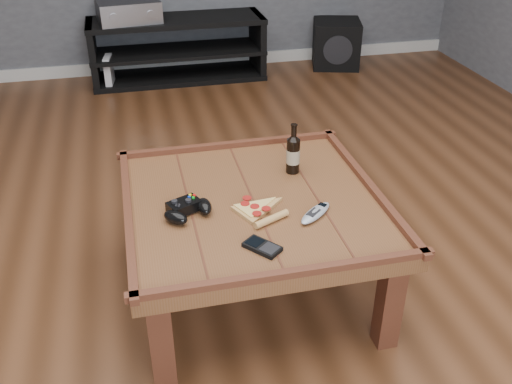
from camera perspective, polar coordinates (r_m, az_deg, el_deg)
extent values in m
plane|color=#442513|center=(2.51, -0.25, -9.60)|extent=(6.00, 6.00, 0.00)
cube|color=silver|center=(5.12, -7.97, 12.59)|extent=(5.00, 0.02, 0.10)
cube|color=brown|center=(2.26, -0.28, -1.48)|extent=(1.00, 1.00, 0.06)
cube|color=#451F12|center=(2.04, -9.46, -14.51)|extent=(0.08, 0.08, 0.39)
cube|color=#451F12|center=(2.21, 13.18, -10.77)|extent=(0.08, 0.08, 0.39)
cube|color=#451F12|center=(2.70, -11.03, -1.93)|extent=(0.08, 0.08, 0.39)
cube|color=#451F12|center=(2.83, 6.13, 0.15)|extent=(0.08, 0.08, 0.39)
cube|color=#451F12|center=(2.66, -2.63, 4.75)|extent=(1.03, 0.03, 0.03)
cube|color=#451F12|center=(1.86, 3.11, -8.17)|extent=(1.03, 0.03, 0.03)
cube|color=#451F12|center=(2.38, 11.17, 0.84)|extent=(0.03, 1.03, 0.03)
cube|color=#451F12|center=(2.20, -12.69, -2.05)|extent=(0.03, 1.03, 0.03)
cube|color=black|center=(4.78, -8.02, 16.62)|extent=(1.40, 0.45, 0.04)
cube|color=black|center=(4.84, -7.81, 13.76)|extent=(1.40, 0.45, 0.03)
cube|color=black|center=(4.91, -7.63, 11.41)|extent=(1.40, 0.45, 0.04)
cube|color=black|center=(4.82, -15.95, 13.06)|extent=(0.05, 0.44, 0.50)
cube|color=black|center=(4.94, 0.16, 14.62)|extent=(0.05, 0.44, 0.50)
cylinder|color=black|center=(2.42, 3.72, 3.61)|extent=(0.06, 0.06, 0.15)
cone|color=black|center=(2.38, 3.79, 5.52)|extent=(0.06, 0.06, 0.03)
cylinder|color=black|center=(2.37, 3.81, 6.10)|extent=(0.02, 0.02, 0.05)
cylinder|color=black|center=(2.36, 3.84, 6.71)|extent=(0.03, 0.03, 0.01)
cylinder|color=tan|center=(2.42, 3.72, 3.61)|extent=(0.06, 0.06, 0.06)
cube|color=black|center=(2.17, -7.21, -1.40)|extent=(0.14, 0.12, 0.04)
ellipsoid|color=black|center=(2.12, -8.05, -2.53)|extent=(0.11, 0.11, 0.05)
ellipsoid|color=black|center=(2.17, -5.18, -1.42)|extent=(0.06, 0.10, 0.05)
cylinder|color=black|center=(2.16, -8.17, -0.98)|extent=(0.02, 0.02, 0.01)
cylinder|color=black|center=(2.16, -6.78, -0.87)|extent=(0.02, 0.02, 0.01)
cylinder|color=yellow|center=(2.20, -6.61, -0.31)|extent=(0.01, 0.01, 0.01)
cylinder|color=red|center=(2.19, -6.20, -0.34)|extent=(0.01, 0.01, 0.01)
cylinder|color=#0C33CC|center=(2.18, -6.71, -0.53)|extent=(0.01, 0.01, 0.01)
cylinder|color=#0C9919|center=(2.18, -6.29, -0.56)|extent=(0.01, 0.01, 0.01)
cylinder|color=tan|center=(2.11, 1.55, -2.71)|extent=(0.15, 0.09, 0.03)
cylinder|color=#A81E15|center=(2.13, 0.09, -2.16)|extent=(0.04, 0.04, 0.00)
cylinder|color=#A81E15|center=(2.16, 1.02, -1.66)|extent=(0.04, 0.04, 0.00)
cylinder|color=#A81E15|center=(2.17, -0.13, -1.44)|extent=(0.04, 0.04, 0.00)
cylinder|color=#A81E15|center=(2.19, -1.10, -1.16)|extent=(0.04, 0.04, 0.00)
cylinder|color=#A81E15|center=(2.22, -0.91, -0.60)|extent=(0.04, 0.04, 0.00)
cube|color=black|center=(1.98, 0.63, -5.51)|extent=(0.14, 0.14, 0.02)
cube|color=black|center=(1.99, -0.10, -4.99)|extent=(0.07, 0.07, 0.00)
cube|color=black|center=(1.96, 1.37, -5.64)|extent=(0.08, 0.08, 0.00)
ellipsoid|color=#9AA0A7|center=(2.16, 5.97, -2.10)|extent=(0.17, 0.16, 0.03)
cube|color=black|center=(2.19, 6.67, -1.27)|extent=(0.04, 0.04, 0.00)
cube|color=black|center=(2.14, 5.78, -2.03)|extent=(0.07, 0.06, 0.00)
cube|color=black|center=(4.73, -12.66, 17.33)|extent=(0.50, 0.43, 0.16)
cube|color=#A4A7AD|center=(4.55, -12.27, 16.85)|extent=(0.46, 0.07, 0.16)
cylinder|color=#A4A7AD|center=(4.53, -14.06, 16.57)|extent=(0.06, 0.02, 0.06)
cylinder|color=#A4A7AD|center=(4.56, -10.46, 17.07)|extent=(0.06, 0.02, 0.06)
cube|color=black|center=(5.19, 8.00, 14.49)|extent=(0.48, 0.48, 0.39)
cylinder|color=black|center=(5.00, 8.19, 13.86)|extent=(0.24, 0.08, 0.25)
cube|color=gray|center=(4.80, -14.28, 10.17)|extent=(0.14, 0.22, 0.02)
cube|color=silver|center=(4.76, -14.48, 11.62)|extent=(0.08, 0.19, 0.24)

